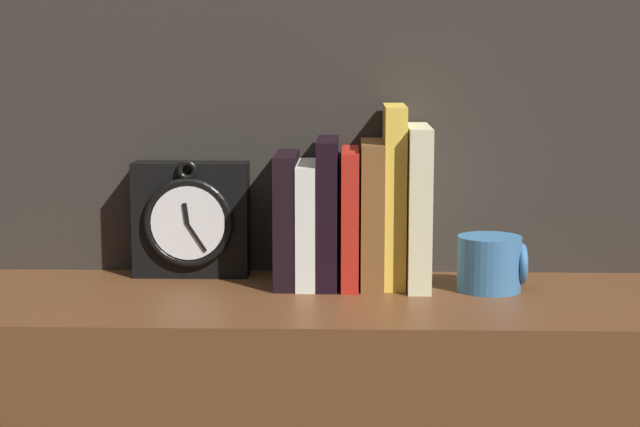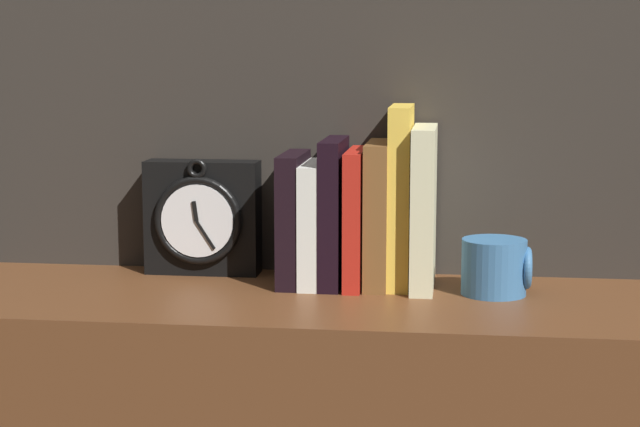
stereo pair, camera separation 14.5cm
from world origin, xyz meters
name	(u,v)px [view 2 (the right image)]	position (x,y,z in m)	size (l,w,h in m)	color
clock	(202,218)	(-0.20, 0.13, 0.81)	(0.17, 0.07, 0.18)	black
book_slot0_black	(293,218)	(-0.05, 0.09, 0.82)	(0.03, 0.14, 0.19)	black
book_slot1_white	(314,223)	(-0.02, 0.09, 0.81)	(0.03, 0.14, 0.18)	silver
book_slot2_black	(334,212)	(0.01, 0.09, 0.83)	(0.03, 0.15, 0.21)	black
book_slot3_red	(356,218)	(0.04, 0.09, 0.82)	(0.02, 0.15, 0.20)	red
book_slot4_brown	(378,214)	(0.07, 0.09, 0.83)	(0.03, 0.14, 0.21)	brown
book_slot5_yellow	(401,196)	(0.10, 0.09, 0.85)	(0.03, 0.13, 0.26)	yellow
book_slot6_cream	(424,207)	(0.14, 0.08, 0.84)	(0.03, 0.15, 0.23)	beige
mug	(496,267)	(0.24, 0.05, 0.76)	(0.10, 0.09, 0.08)	teal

